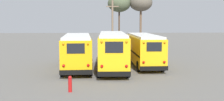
{
  "coord_description": "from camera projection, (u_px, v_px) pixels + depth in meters",
  "views": [
    {
      "loc": [
        -1.32,
        -26.86,
        4.44
      ],
      "look_at": [
        0.0,
        -0.31,
        1.65
      ],
      "focal_mm": 45.0,
      "sensor_mm": 36.0,
      "label": 1
    }
  ],
  "objects": [
    {
      "name": "school_bus_2",
      "position": [
        144.0,
        49.0,
        28.24
      ],
      "size": [
        2.56,
        10.15,
        3.1
      ],
      "color": "yellow",
      "rests_on": "ground"
    },
    {
      "name": "bare_tree_0",
      "position": [
        119.0,
        4.0,
        42.59
      ],
      "size": [
        3.5,
        3.5,
        8.44
      ],
      "color": "#473323",
      "rests_on": "ground"
    },
    {
      "name": "utility_pole",
      "position": [
        112.0,
        25.0,
        40.85
      ],
      "size": [
        1.8,
        0.28,
        7.46
      ],
      "color": "#75604C",
      "rests_on": "ground"
    },
    {
      "name": "ground_plane",
      "position": [
        112.0,
        67.0,
        27.21
      ],
      "size": [
        160.0,
        160.0,
        0.0
      ],
      "primitive_type": "plane",
      "color": "#66635E"
    },
    {
      "name": "school_bus_0",
      "position": [
        77.0,
        50.0,
        26.03
      ],
      "size": [
        3.02,
        9.82,
        3.16
      ],
      "color": "#EAAA0F",
      "rests_on": "ground"
    },
    {
      "name": "fire_hydrant",
      "position": [
        70.0,
        84.0,
        17.61
      ],
      "size": [
        0.24,
        0.24,
        1.03
      ],
      "color": "#B21414",
      "rests_on": "ground"
    },
    {
      "name": "school_bus_1",
      "position": [
        112.0,
        50.0,
        25.81
      ],
      "size": [
        2.79,
        10.6,
        3.36
      ],
      "color": "yellow",
      "rests_on": "ground"
    },
    {
      "name": "bare_tree_1",
      "position": [
        141.0,
        3.0,
        42.42
      ],
      "size": [
        3.48,
        3.48,
        8.53
      ],
      "color": "brown",
      "rests_on": "ground"
    }
  ]
}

